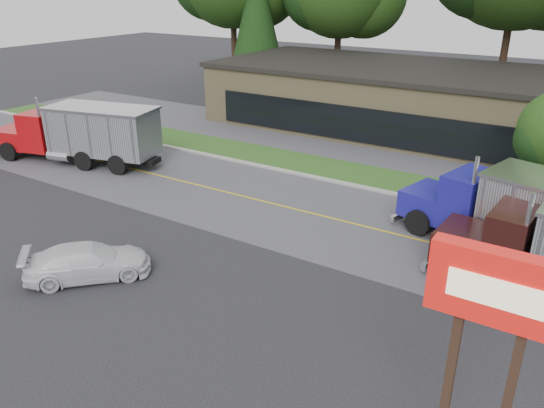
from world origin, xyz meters
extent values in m
plane|color=#343439|center=(0.00, 0.00, 0.00)|extent=(140.00, 140.00, 0.00)
cube|color=slate|center=(0.00, 9.00, 0.00)|extent=(60.00, 8.00, 0.02)
cube|color=gold|center=(0.00, 9.00, 0.00)|extent=(60.00, 0.12, 0.01)
cube|color=#9E9E99|center=(0.00, 13.20, 0.00)|extent=(60.00, 0.30, 0.12)
cube|color=#355B1F|center=(0.00, 15.00, 0.00)|extent=(60.00, 3.40, 0.03)
cube|color=slate|center=(0.00, 20.00, 0.00)|extent=(60.00, 7.00, 0.02)
cube|color=#9B885F|center=(2.00, 26.00, 2.00)|extent=(32.00, 12.00, 4.00)
cube|color=#332116|center=(10.00, -2.50, 2.60)|extent=(0.16, 0.16, 5.00)
cube|color=red|center=(10.50, -2.50, 5.30)|extent=(2.20, 0.35, 1.30)
cube|color=beige|center=(10.50, -2.69, 5.30)|extent=(1.50, 0.04, 0.50)
cube|color=beige|center=(10.50, -2.31, 5.30)|extent=(1.50, 0.04, 0.50)
cylinder|color=#382619|center=(-20.00, 32.00, 2.92)|extent=(0.56, 0.56, 5.84)
cylinder|color=#382619|center=(-10.00, 34.00, 2.63)|extent=(0.56, 0.56, 5.27)
cylinder|color=#382619|center=(4.00, 34.00, 3.32)|extent=(0.56, 0.56, 6.65)
cylinder|color=#382619|center=(-16.00, 30.00, 0.50)|extent=(0.44, 0.44, 1.00)
cone|color=black|center=(-16.00, 30.00, 6.73)|extent=(5.38, 5.38, 11.01)
sphere|color=black|center=(9.42, 14.65, 3.42)|extent=(2.55, 2.55, 2.55)
cube|color=black|center=(-13.86, 8.32, 0.57)|extent=(9.99, 3.33, 0.28)
cube|color=#B60D10|center=(-18.10, 7.29, 1.12)|extent=(2.87, 2.80, 1.10)
cube|color=#B60D10|center=(-16.20, 7.75, 1.72)|extent=(2.26, 2.74, 2.20)
cube|color=black|center=(-16.94, 7.57, 2.12)|extent=(0.55, 2.06, 0.90)
cube|color=silver|center=(-12.17, 8.73, 2.02)|extent=(6.42, 3.84, 2.50)
cube|color=silver|center=(-12.17, 8.73, 3.32)|extent=(6.60, 4.02, 0.12)
cylinder|color=black|center=(-18.16, 8.46, 0.57)|extent=(1.15, 0.60, 1.10)
cylinder|color=black|center=(-17.62, 6.23, 0.57)|extent=(1.15, 0.60, 1.10)
cylinder|color=black|center=(-12.01, 9.95, 0.57)|extent=(1.15, 0.60, 1.10)
cylinder|color=black|center=(-11.47, 7.71, 0.57)|extent=(1.15, 0.60, 1.10)
cube|color=black|center=(9.31, 9.76, 0.57)|extent=(8.04, 2.97, 0.28)
cube|color=navy|center=(5.93, 10.63, 1.12)|extent=(2.43, 2.71, 1.10)
cube|color=navy|center=(7.45, 10.24, 1.72)|extent=(1.95, 2.67, 2.20)
cube|color=black|center=(6.86, 10.39, 2.12)|extent=(0.58, 2.05, 0.90)
cylinder|color=black|center=(6.38, 11.70, 0.57)|extent=(1.15, 0.61, 1.10)
cylinder|color=black|center=(5.81, 9.47, 0.57)|extent=(1.15, 0.61, 1.10)
cylinder|color=black|center=(10.72, 8.21, 0.57)|extent=(1.15, 0.61, 1.10)
cube|color=black|center=(8.11, 7.46, 1.12)|extent=(1.96, 2.43, 1.10)
cube|color=black|center=(9.57, 7.35, 1.72)|extent=(1.48, 2.49, 2.20)
cube|color=black|center=(9.00, 7.40, 2.12)|extent=(0.22, 2.10, 0.90)
cylinder|color=black|center=(8.36, 8.60, 0.57)|extent=(1.12, 0.43, 1.10)
cylinder|color=black|center=(8.18, 6.30, 0.57)|extent=(1.12, 0.43, 1.10)
imported|color=silver|center=(-3.04, -0.20, 0.63)|extent=(4.23, 4.39, 1.26)
camera|label=1|loc=(11.35, -10.64, 9.89)|focal=35.00mm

